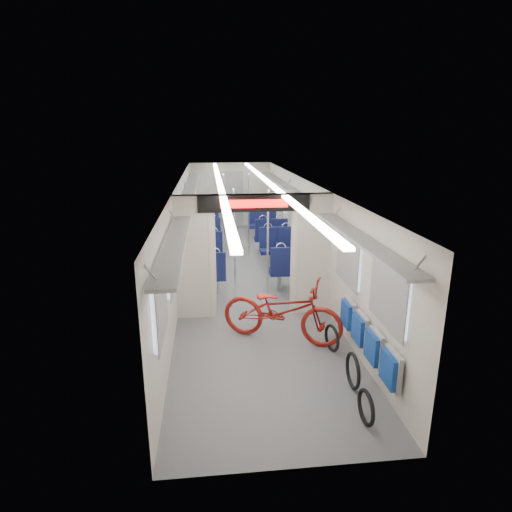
% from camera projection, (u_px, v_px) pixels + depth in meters
% --- Properties ---
extents(carriage, '(12.00, 12.02, 2.31)m').
position_uv_depth(carriage, '(245.00, 219.00, 9.50)').
color(carriage, '#515456').
rests_on(carriage, ground).
extents(bicycle, '(2.15, 1.52, 1.08)m').
position_uv_depth(bicycle, '(282.00, 310.00, 7.06)').
color(bicycle, maroon).
rests_on(bicycle, ground).
extents(flip_bench, '(0.12, 2.07, 0.48)m').
position_uv_depth(flip_bench, '(367.00, 338.00, 6.01)').
color(flip_bench, gray).
rests_on(flip_bench, carriage).
extents(bike_hoop_a, '(0.07, 0.45, 0.45)m').
position_uv_depth(bike_hoop_a, '(366.00, 409.00, 5.09)').
color(bike_hoop_a, black).
rests_on(bike_hoop_a, ground).
extents(bike_hoop_b, '(0.06, 0.51, 0.51)m').
position_uv_depth(bike_hoop_b, '(353.00, 372.00, 5.81)').
color(bike_hoop_b, black).
rests_on(bike_hoop_b, ground).
extents(bike_hoop_c, '(0.14, 0.45, 0.44)m').
position_uv_depth(bike_hoop_c, '(332.00, 339.00, 6.79)').
color(bike_hoop_c, black).
rests_on(bike_hoop_c, ground).
extents(seat_bay_near_left, '(0.90, 2.01, 1.08)m').
position_uv_depth(seat_bay_near_left, '(205.00, 260.00, 9.82)').
color(seat_bay_near_left, '#0E133D').
rests_on(seat_bay_near_left, ground).
extents(seat_bay_near_right, '(0.92, 2.10, 1.11)m').
position_uv_depth(seat_bay_near_right, '(283.00, 254.00, 10.21)').
color(seat_bay_near_right, '#0E133D').
rests_on(seat_bay_near_right, ground).
extents(seat_bay_far_left, '(0.90, 2.02, 1.08)m').
position_uv_depth(seat_bay_far_left, '(205.00, 226.00, 13.34)').
color(seat_bay_far_left, '#0E133D').
rests_on(seat_bay_far_left, ground).
extents(seat_bay_far_right, '(0.93, 2.16, 1.12)m').
position_uv_depth(seat_bay_far_right, '(266.00, 227.00, 13.12)').
color(seat_bay_far_right, '#0E133D').
rests_on(seat_bay_far_right, ground).
extents(stanchion_near_left, '(0.04, 0.04, 2.30)m').
position_uv_depth(stanchion_near_left, '(235.00, 245.00, 8.71)').
color(stanchion_near_left, silver).
rests_on(stanchion_near_left, ground).
extents(stanchion_near_right, '(0.04, 0.04, 2.30)m').
position_uv_depth(stanchion_near_right, '(268.00, 247.00, 8.54)').
color(stanchion_near_right, silver).
rests_on(stanchion_near_right, ground).
extents(stanchion_far_left, '(0.04, 0.04, 2.30)m').
position_uv_depth(stanchion_far_left, '(225.00, 216.00, 11.64)').
color(stanchion_far_left, silver).
rests_on(stanchion_far_left, ground).
extents(stanchion_far_right, '(0.04, 0.04, 2.30)m').
position_uv_depth(stanchion_far_right, '(249.00, 216.00, 11.66)').
color(stanchion_far_right, silver).
rests_on(stanchion_far_right, ground).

